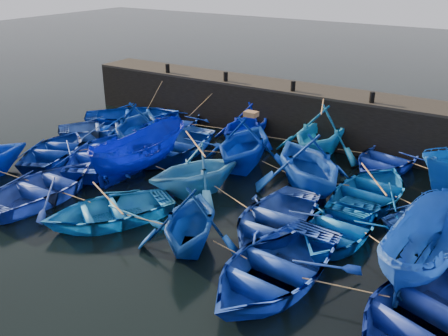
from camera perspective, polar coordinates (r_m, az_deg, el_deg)
The scene contains 34 objects.
ground at distance 18.77m, azimuth -5.30°, elevation -5.19°, with size 120.00×120.00×0.00m, color black.
quay_wall at distance 26.71m, azimuth 8.54°, elevation 6.25°, with size 26.00×2.50×2.50m, color black.
quay_top at distance 26.37m, azimuth 8.71°, elevation 8.98°, with size 26.00×2.50×0.12m, color black.
bollard_0 at distance 29.66m, azimuth -6.47°, elevation 11.26°, with size 0.24×0.24×0.50m, color black.
bollard_1 at distance 27.36m, azimuth 0.19°, elevation 10.42°, with size 0.24×0.24×0.50m, color black.
bollard_2 at distance 25.49m, azimuth 7.89°, elevation 9.26°, with size 0.24×0.24×0.50m, color black.
bollard_3 at distance 24.15m, azimuth 16.57°, elevation 7.75°, with size 0.24×0.24×0.50m, color black.
boat_0 at distance 28.91m, azimuth -10.36°, elevation 5.97°, with size 3.76×5.25×1.09m, color #002597.
boat_1 at distance 27.50m, azimuth -5.44°, elevation 5.18°, with size 3.19×4.45×0.92m, color #1639BF.
boat_2 at distance 25.36m, azimuth 2.62°, elevation 5.09°, with size 3.43×3.97×2.09m, color #00139F.
boat_3 at distance 23.95m, azimuth 10.98°, elevation 4.12°, with size 4.10×4.76×2.50m, color blue.
boat_4 at distance 23.51m, azimuth 18.11°, elevation 1.05°, with size 3.44×4.81×1.00m, color #1530A5.
boat_6 at distance 27.35m, azimuth -13.65°, elevation 4.54°, with size 3.25×4.55×0.94m, color #2B4EA8.
boat_7 at distance 25.13m, azimuth -9.94°, elevation 4.94°, with size 3.89×4.52×2.38m, color navy.
boat_8 at distance 23.84m, azimuth -5.82°, elevation 2.54°, with size 3.79×5.30×1.10m, color navy.
boat_9 at distance 22.15m, azimuth 2.37°, elevation 2.95°, with size 4.09×4.74×2.49m, color #032CA7.
boat_10 at distance 20.23m, azimuth 9.70°, elevation 0.75°, with size 4.21×4.89×2.57m, color #0C3CB1.
boat_11 at distance 20.00m, azimuth 16.52°, elevation -2.58°, with size 3.60×5.03×1.04m, color #044BA2.
boat_12 at distance 19.14m, azimuth 24.08°, elevation -5.06°, with size 3.30×4.62×0.96m, color #1B45A5.
boat_13 at distance 24.70m, azimuth -18.65°, elevation 2.00°, with size 3.38×4.72×0.98m, color navy.
boat_14 at distance 23.52m, azimuth -13.71°, elevation 1.69°, with size 3.78×5.28×1.10m, color #102EC1.
boat_15 at distance 21.98m, azimuth -9.66°, elevation 1.81°, with size 1.97×5.23×2.02m, color #03108F.
boat_16 at distance 19.80m, azimuth -3.25°, elevation -0.14°, with size 3.49×4.05×2.13m, color blue.
boat_17 at distance 17.37m, azimuth 5.76°, elevation -5.76°, with size 3.51×4.90×1.02m, color #1F3E99.
boat_18 at distance 17.26m, azimuth 12.95°, elevation -6.64°, with size 3.23×4.52×0.94m, color blue.
boat_19 at distance 15.96m, azimuth 21.74°, elevation -8.31°, with size 1.90×5.05×1.95m, color #1644A6.
boat_21 at distance 20.80m, azimuth -19.91°, elevation -1.99°, with size 3.67×5.14×1.07m, color navy.
boat_22 at distance 18.36m, azimuth -13.07°, elevation -4.71°, with size 3.33×4.66×0.97m, color blue.
boat_23 at distance 16.14m, azimuth -3.92°, elevation -5.99°, with size 3.36×3.90×2.05m, color navy.
boat_24 at distance 14.74m, azimuth 5.69°, elevation -11.22°, with size 3.95×5.53×1.15m, color navy.
boat_25 at distance 14.17m, azimuth 22.02°, elevation -14.66°, with size 3.90×5.45×1.13m, color navy.
wooden_crate at distance 21.58m, azimuth 3.12°, elevation 6.19°, with size 0.56×0.42×0.22m, color brown.
mooring_ropes at distance 22.12m, azimuth 3.04°, elevation 1.92°, with size 17.58×11.66×2.10m.
loose_oars at distance 19.76m, azimuth 3.61°, elevation 1.76°, with size 9.73×12.19×1.60m.
Camera 1 is at (10.34, -12.93, 8.83)m, focal length 40.00 mm.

